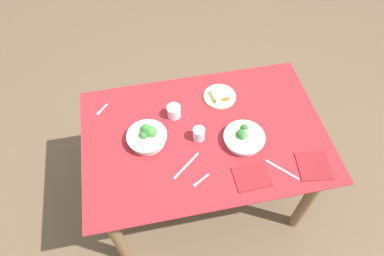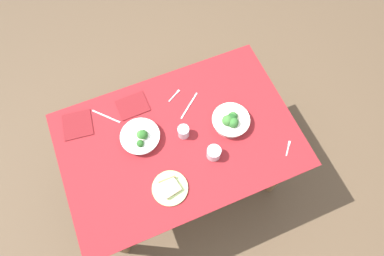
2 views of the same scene
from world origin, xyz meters
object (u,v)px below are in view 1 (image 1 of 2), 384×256
object	(u,v)px
water_glass_side	(199,134)
broccoli_bowl_near	(244,138)
broccoli_bowl_far	(147,136)
napkin_folded_lower	(314,166)
fork_by_near_bowl	(102,110)
water_glass_center	(174,111)
fork_by_far_bowl	(201,181)
table_knife_right	(186,166)
napkin_folded_upper	(251,176)
table_knife_left	(282,170)
bread_side_plate	(220,96)

from	to	relation	value
water_glass_side	broccoli_bowl_near	bearing A→B (deg)	-15.80
broccoli_bowl_near	broccoli_bowl_far	bearing A→B (deg)	168.21
napkin_folded_lower	fork_by_near_bowl	bearing A→B (deg)	150.76
water_glass_center	fork_by_far_bowl	bearing A→B (deg)	-82.21
water_glass_center	water_glass_side	xyz separation A→B (m)	(0.11, -0.19, 0.00)
broccoli_bowl_far	table_knife_right	bearing A→B (deg)	-48.64
table_knife_right	napkin_folded_lower	distance (m)	0.68
broccoli_bowl_near	water_glass_center	bearing A→B (deg)	143.99
water_glass_side	fork_by_near_bowl	size ratio (longest dim) A/B	0.99
water_glass_center	broccoli_bowl_far	bearing A→B (deg)	-140.34
napkin_folded_upper	table_knife_left	bearing A→B (deg)	2.31
water_glass_center	napkin_folded_upper	world-z (taller)	water_glass_center
table_knife_right	napkin_folded_lower	xyz separation A→B (m)	(0.67, -0.14, 0.00)
fork_by_near_bowl	broccoli_bowl_far	bearing A→B (deg)	83.71
water_glass_side	table_knife_left	size ratio (longest dim) A/B	0.40
broccoli_bowl_far	bread_side_plate	size ratio (longest dim) A/B	1.13
water_glass_side	table_knife_right	world-z (taller)	water_glass_side
water_glass_side	fork_by_far_bowl	world-z (taller)	water_glass_side
water_glass_center	fork_by_near_bowl	world-z (taller)	water_glass_center
table_knife_right	water_glass_side	bearing A→B (deg)	18.85
table_knife_right	napkin_folded_upper	xyz separation A→B (m)	(0.32, -0.13, 0.00)
water_glass_center	table_knife_right	xyz separation A→B (m)	(0.01, -0.35, -0.04)
broccoli_bowl_far	napkin_folded_lower	size ratio (longest dim) A/B	1.29
bread_side_plate	fork_by_near_bowl	distance (m)	0.73
broccoli_bowl_near	water_glass_center	distance (m)	0.44
napkin_folded_upper	napkin_folded_lower	xyz separation A→B (m)	(0.35, -0.00, 0.00)
broccoli_bowl_near	table_knife_left	bearing A→B (deg)	-55.80
water_glass_side	table_knife_right	xyz separation A→B (m)	(-0.10, -0.17, -0.04)
table_knife_left	napkin_folded_lower	size ratio (longest dim) A/B	1.12
broccoli_bowl_far	fork_by_near_bowl	bearing A→B (deg)	132.16
broccoli_bowl_far	napkin_folded_upper	xyz separation A→B (m)	(0.51, -0.34, -0.04)
broccoli_bowl_far	water_glass_side	distance (m)	0.29
fork_by_near_bowl	napkin_folded_upper	bearing A→B (deg)	92.44
table_knife_right	table_knife_left	bearing A→B (deg)	-53.23
broccoli_bowl_near	fork_by_near_bowl	bearing A→B (deg)	153.73
bread_side_plate	water_glass_center	size ratio (longest dim) A/B	2.47
bread_side_plate	water_glass_center	distance (m)	0.31
napkin_folded_lower	napkin_folded_upper	bearing A→B (deg)	179.38
water_glass_center	napkin_folded_upper	size ratio (longest dim) A/B	0.44
bread_side_plate	broccoli_bowl_near	bearing A→B (deg)	-81.56
water_glass_side	napkin_folded_lower	world-z (taller)	water_glass_side
fork_by_near_bowl	napkin_folded_upper	distance (m)	0.97
broccoli_bowl_far	water_glass_center	distance (m)	0.23
broccoli_bowl_near	bread_side_plate	distance (m)	0.34
fork_by_far_bowl	table_knife_right	bearing A→B (deg)	-90.91
broccoli_bowl_near	fork_by_far_bowl	world-z (taller)	broccoli_bowl_near
fork_by_far_bowl	napkin_folded_lower	xyz separation A→B (m)	(0.62, -0.03, 0.00)
water_glass_side	fork_by_far_bowl	size ratio (longest dim) A/B	0.80
broccoli_bowl_near	bread_side_plate	xyz separation A→B (m)	(-0.05, 0.34, -0.02)
water_glass_center	table_knife_left	world-z (taller)	water_glass_center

